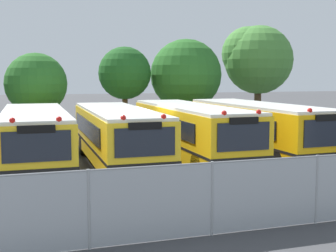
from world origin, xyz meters
The scene contains 11 objects.
ground_plane centered at (0.00, 0.00, 0.00)m, with size 160.00×160.00×0.00m, color #424244.
school_bus_0 centered at (-4.92, 0.05, 1.34)m, with size 2.61×9.84×2.54m.
school_bus_1 centered at (-1.62, -0.01, 1.34)m, with size 2.57×9.88×2.53m.
school_bus_2 centered at (1.69, 0.03, 1.37)m, with size 2.52×10.22×2.61m.
school_bus_3 centered at (4.88, -0.21, 1.39)m, with size 2.82×10.01×2.63m.
tree_1 centered at (-4.47, 7.86, 3.32)m, with size 3.44×3.44×5.06m.
tree_2 centered at (0.71, 8.77, 3.99)m, with size 3.22×3.22×5.55m.
tree_3 centered at (4.75, 8.68, 3.79)m, with size 4.53×4.53×6.11m.
tree_4 centered at (9.95, 9.47, 5.00)m, with size 4.76×4.67×7.21m.
chainlink_fence centered at (0.26, -9.05, 0.92)m, with size 14.43×0.07×1.77m.
traffic_cone centered at (-4.34, -7.91, 0.23)m, with size 0.34×0.34×0.45m, color #EA5914.
Camera 1 is at (-5.33, -18.64, 3.73)m, focal length 48.62 mm.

